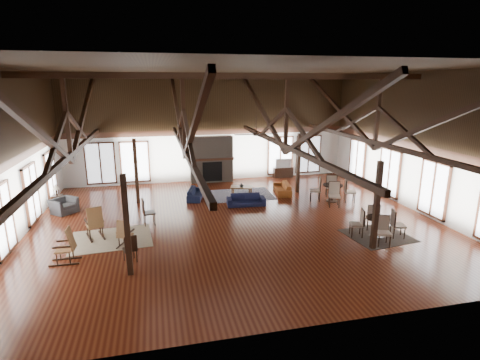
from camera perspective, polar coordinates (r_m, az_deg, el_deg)
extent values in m
plane|color=#602814|center=(15.36, -0.49, -6.39)|extent=(16.00, 16.00, 0.00)
cube|color=black|center=(14.36, -0.55, 16.58)|extent=(16.00, 14.00, 0.02)
cube|color=silver|center=(21.38, -4.61, 7.81)|extent=(16.00, 0.02, 6.00)
cube|color=silver|center=(8.06, 10.32, -3.69)|extent=(16.00, 0.02, 6.00)
cube|color=silver|center=(15.05, -31.83, 2.83)|extent=(0.02, 14.00, 6.00)
cube|color=silver|center=(18.04, 25.25, 5.23)|extent=(0.02, 14.00, 6.00)
cube|color=black|center=(14.35, -0.54, 15.59)|extent=(15.60, 0.18, 0.22)
cube|color=black|center=(14.51, -24.37, 3.57)|extent=(0.16, 13.70, 0.18)
cube|color=black|center=(14.35, -24.94, 8.86)|extent=(0.14, 0.14, 2.70)
cube|color=black|center=(17.79, -22.68, 9.53)|extent=(0.15, 7.07, 3.12)
cube|color=black|center=(10.97, -28.44, 6.45)|extent=(0.15, 7.07, 3.12)
cube|color=black|center=(14.26, -8.41, 4.54)|extent=(0.16, 13.70, 0.18)
cube|color=black|center=(14.09, -8.62, 9.95)|extent=(0.14, 0.14, 2.70)
cube|color=black|center=(17.59, -9.54, 10.39)|extent=(0.15, 7.07, 3.12)
cube|color=black|center=(10.64, -7.06, 7.88)|extent=(0.15, 7.07, 3.12)
cube|color=black|center=(15.10, 6.94, 5.15)|extent=(0.16, 13.70, 0.18)
cube|color=black|center=(14.95, 7.10, 10.26)|extent=(0.14, 0.14, 2.70)
cube|color=black|center=(18.28, 3.29, 10.71)|extent=(0.15, 7.07, 3.12)
cube|color=black|center=(11.74, 12.95, 8.25)|extent=(0.15, 7.07, 3.12)
cube|color=black|center=(16.88, 19.88, 5.37)|extent=(0.16, 13.70, 0.18)
cube|color=black|center=(16.74, 20.28, 9.93)|extent=(0.14, 0.14, 2.70)
cube|color=black|center=(19.77, 14.69, 10.56)|extent=(0.15, 7.07, 3.12)
cube|color=black|center=(13.95, 28.06, 7.87)|extent=(0.15, 7.07, 3.12)
cube|color=black|center=(11.27, -16.85, -6.71)|extent=(0.16, 0.16, 3.05)
cube|color=black|center=(13.28, 20.09, -3.73)|extent=(0.16, 0.16, 3.05)
cube|color=black|center=(17.98, -15.54, 1.26)|extent=(0.16, 0.16, 3.05)
cube|color=black|center=(19.30, 8.89, 2.52)|extent=(0.16, 0.16, 3.05)
cube|color=#665A4D|center=(21.33, -4.39, 3.18)|extent=(2.40, 0.62, 2.60)
cube|color=black|center=(21.16, -4.23, 1.29)|extent=(1.10, 0.06, 1.10)
cube|color=#33190F|center=(21.05, -4.28, 3.16)|extent=(2.50, 0.20, 0.12)
cylinder|color=black|center=(13.57, 2.48, 8.45)|extent=(0.04, 0.04, 0.70)
cylinder|color=black|center=(13.61, 2.46, 6.98)|extent=(0.20, 0.20, 0.10)
cube|color=black|center=(13.74, 4.28, 7.02)|extent=(0.70, 0.12, 0.02)
cube|color=black|center=(14.05, 1.97, 7.22)|extent=(0.12, 0.70, 0.02)
cube|color=black|center=(13.50, 0.61, 6.93)|extent=(0.70, 0.12, 0.02)
cube|color=black|center=(13.19, 2.98, 6.73)|extent=(0.12, 0.70, 0.02)
imported|color=black|center=(17.31, 0.93, -3.05)|extent=(1.81, 0.84, 0.51)
imported|color=black|center=(18.49, -6.75, -2.04)|extent=(1.79, 1.07, 0.49)
imported|color=brown|center=(19.32, 6.45, -1.25)|extent=(1.89, 0.99, 0.52)
cube|color=brown|center=(18.91, 0.24, -1.11)|extent=(1.20, 0.86, 0.06)
cube|color=brown|center=(18.70, -1.00, -1.95)|extent=(0.06, 0.06, 0.36)
cube|color=brown|center=(19.04, -1.23, -1.65)|extent=(0.06, 0.06, 0.36)
cube|color=brown|center=(18.91, 1.71, -1.77)|extent=(0.06, 0.06, 0.36)
cube|color=brown|center=(19.24, 1.44, -1.48)|extent=(0.06, 0.06, 0.36)
imported|color=#B2B2B2|center=(18.81, 0.23, -0.79)|extent=(0.22, 0.22, 0.20)
imported|color=#303033|center=(18.03, -25.28, -3.56)|extent=(1.30, 1.31, 0.64)
cube|color=black|center=(18.90, -26.04, -2.95)|extent=(0.43, 0.43, 0.58)
cylinder|color=black|center=(18.78, -26.19, -1.59)|extent=(0.08, 0.08, 0.35)
cone|color=#EEE2C8|center=(18.72, -26.27, -0.91)|extent=(0.31, 0.31, 0.25)
cube|color=brown|center=(14.72, -21.28, -6.45)|extent=(0.67, 0.66, 0.06)
cube|color=brown|center=(14.37, -21.22, -5.40)|extent=(0.57, 0.37, 0.77)
cube|color=black|center=(14.84, -21.97, -8.16)|extent=(0.36, 0.91, 0.06)
cube|color=black|center=(14.91, -20.29, -7.89)|extent=(0.36, 0.91, 0.06)
cube|color=brown|center=(13.70, -17.02, -8.05)|extent=(0.55, 0.55, 0.04)
cube|color=brown|center=(13.43, -17.49, -7.20)|extent=(0.46, 0.32, 0.62)
cube|color=black|center=(13.91, -17.57, -9.31)|extent=(0.34, 0.71, 0.04)
cube|color=black|center=(13.76, -16.24, -9.49)|extent=(0.34, 0.71, 0.04)
cube|color=brown|center=(13.12, -25.22, -9.55)|extent=(0.50, 0.52, 0.05)
cube|color=brown|center=(12.93, -24.38, -8.13)|extent=(0.21, 0.51, 0.73)
cube|color=black|center=(13.10, -25.23, -11.59)|extent=(0.90, 0.08, 0.05)
cube|color=black|center=(13.47, -24.82, -10.82)|extent=(0.90, 0.08, 0.05)
cube|color=black|center=(15.35, -13.70, -4.87)|extent=(0.53, 0.53, 0.06)
cube|color=black|center=(15.23, -14.55, -3.90)|extent=(0.12, 0.46, 0.61)
cylinder|color=black|center=(15.43, -13.65, -5.74)|extent=(0.04, 0.04, 0.50)
cube|color=black|center=(12.47, -16.43, -10.09)|extent=(0.49, 0.49, 0.05)
cube|color=black|center=(12.22, -16.31, -9.33)|extent=(0.38, 0.15, 0.51)
cylinder|color=black|center=(12.56, -16.36, -10.95)|extent=(0.03, 0.03, 0.42)
cylinder|color=black|center=(14.58, 20.28, -5.46)|extent=(0.85, 0.85, 0.04)
cylinder|color=black|center=(14.70, 20.15, -6.76)|extent=(0.10, 0.10, 0.71)
cylinder|color=black|center=(14.83, 20.04, -8.03)|extent=(0.51, 0.51, 0.04)
cylinder|color=black|center=(18.29, 13.97, -0.78)|extent=(0.93, 0.93, 0.04)
cylinder|color=black|center=(18.39, 13.90, -1.94)|extent=(0.10, 0.10, 0.77)
cylinder|color=black|center=(18.50, 13.82, -3.08)|extent=(0.56, 0.56, 0.04)
imported|color=#B2B2B2|center=(14.48, 20.43, -5.34)|extent=(0.14, 0.14, 0.09)
imported|color=#B2B2B2|center=(18.33, 13.86, -0.54)|extent=(0.11, 0.11, 0.09)
cube|color=black|center=(22.65, 6.54, 1.19)|extent=(1.17, 0.44, 0.58)
imported|color=#B2B2B2|center=(22.53, 6.61, 2.59)|extent=(0.96, 0.22, 0.55)
cube|color=tan|center=(14.52, -18.98, -8.48)|extent=(2.95, 2.40, 0.01)
cube|color=#1B1E4E|center=(18.98, 0.34, -2.25)|extent=(3.05, 2.32, 0.01)
cube|color=black|center=(14.93, 20.24, -7.94)|extent=(2.40, 2.23, 0.01)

